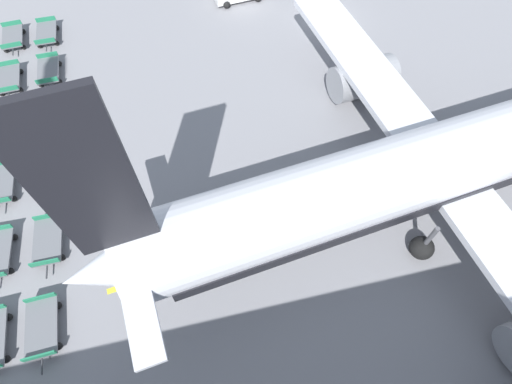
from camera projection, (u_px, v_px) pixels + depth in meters
ground_plane at (326, 18)px, 32.10m from camera, size 500.00×500.00×0.00m
airplane at (462, 157)px, 20.08m from camera, size 32.15×39.66×13.18m
baggage_dolly_row_near_col_a at (13, 37)px, 30.01m from camera, size 3.55×1.74×0.92m
baggage_dolly_row_near_col_b at (9, 79)px, 27.57m from camera, size 3.54×1.72×0.92m
baggage_dolly_row_near_col_c at (8, 127)px, 25.21m from camera, size 3.51×1.60×0.92m
baggage_dolly_row_near_col_d at (1, 184)px, 22.87m from camera, size 3.51×1.61×0.92m
baggage_dolly_row_mid_a_col_a at (47, 33)px, 30.28m from camera, size 3.52×1.64×0.92m
baggage_dolly_row_mid_a_col_b at (49, 71)px, 28.03m from camera, size 3.53×1.66×0.92m
baggage_dolly_row_mid_a_col_c at (46, 118)px, 25.61m from camera, size 3.53×1.66×0.92m
baggage_dolly_row_mid_a_col_d at (47, 172)px, 23.33m from camera, size 3.51×1.60×0.92m
baggage_dolly_row_mid_a_col_e at (48, 241)px, 20.95m from camera, size 3.50×1.59×0.92m
baggage_dolly_row_mid_a_col_f at (42, 327)px, 18.57m from camera, size 3.53×1.66×0.92m
stand_guidance_stripe at (299, 228)px, 21.89m from camera, size 2.89×20.79×0.01m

